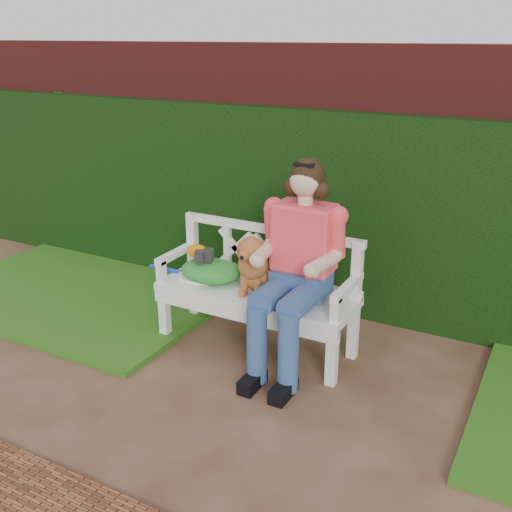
% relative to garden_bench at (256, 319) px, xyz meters
% --- Properties ---
extents(ground, '(60.00, 60.00, 0.00)m').
position_rel_garden_bench_xyz_m(ground, '(0.52, -0.74, -0.24)').
color(ground, '#492A1D').
extents(brick_wall, '(10.00, 0.30, 2.20)m').
position_rel_garden_bench_xyz_m(brick_wall, '(0.52, 1.16, 0.86)').
color(brick_wall, maroon).
rests_on(brick_wall, ground).
extents(ivy_hedge, '(10.00, 0.18, 1.70)m').
position_rel_garden_bench_xyz_m(ivy_hedge, '(0.52, 0.94, 0.61)').
color(ivy_hedge, '#163D0F').
rests_on(ivy_hedge, ground).
extents(grass_left, '(2.60, 2.00, 0.05)m').
position_rel_garden_bench_xyz_m(grass_left, '(-1.88, 0.16, -0.21)').
color(grass_left, '#1F5B17').
rests_on(grass_left, ground).
extents(garden_bench, '(1.62, 0.73, 0.48)m').
position_rel_garden_bench_xyz_m(garden_bench, '(0.00, 0.00, 0.00)').
color(garden_bench, white).
rests_on(garden_bench, ground).
extents(seated_woman, '(0.79, 0.96, 1.51)m').
position_rel_garden_bench_xyz_m(seated_woman, '(0.36, -0.02, 0.52)').
color(seated_woman, '#FD5B57').
rests_on(seated_woman, ground).
extents(dog, '(0.31, 0.42, 0.46)m').
position_rel_garden_bench_xyz_m(dog, '(0.02, 0.00, 0.47)').
color(dog, olive).
rests_on(dog, garden_bench).
extents(tennis_racket, '(0.75, 0.48, 0.03)m').
position_rel_garden_bench_xyz_m(tennis_racket, '(-0.52, -0.01, 0.26)').
color(tennis_racket, silver).
rests_on(tennis_racket, garden_bench).
extents(green_bag, '(0.53, 0.44, 0.17)m').
position_rel_garden_bench_xyz_m(green_bag, '(-0.40, -0.00, 0.32)').
color(green_bag, '#287D39').
rests_on(green_bag, garden_bench).
extents(camera_item, '(0.16, 0.14, 0.09)m').
position_rel_garden_bench_xyz_m(camera_item, '(-0.43, -0.02, 0.45)').
color(camera_item, '#272626').
rests_on(camera_item, green_bag).
extents(baseball_glove, '(0.19, 0.16, 0.11)m').
position_rel_garden_bench_xyz_m(baseball_glove, '(-0.51, 0.00, 0.46)').
color(baseball_glove, orange).
rests_on(baseball_glove, green_bag).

